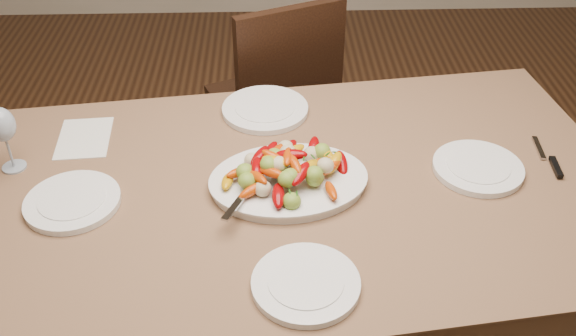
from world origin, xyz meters
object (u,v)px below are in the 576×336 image
(plate_right, at_px, (478,168))
(plate_far, at_px, (265,109))
(wine_glass, at_px, (5,137))
(dining_table, at_px, (288,283))
(chair_far, at_px, (270,101))
(serving_platter, at_px, (289,182))
(plate_left, at_px, (73,202))
(plate_near, at_px, (306,284))

(plate_right, bearing_deg, plate_far, 151.11)
(plate_right, distance_m, wine_glass, 1.29)
(dining_table, xyz_separation_m, plate_far, (-0.06, 0.38, 0.39))
(dining_table, bearing_deg, plate_far, 99.00)
(dining_table, bearing_deg, chair_far, 92.67)
(serving_platter, distance_m, plate_right, 0.53)
(chair_far, distance_m, wine_glass, 1.14)
(serving_platter, height_order, plate_left, serving_platter)
(plate_left, xyz_separation_m, plate_far, (0.50, 0.43, 0.00))
(dining_table, relative_size, serving_platter, 4.46)
(plate_right, height_order, plate_near, same)
(dining_table, bearing_deg, plate_right, 5.63)
(plate_right, xyz_separation_m, plate_far, (-0.59, 0.32, 0.00))
(serving_platter, xyz_separation_m, plate_left, (-0.56, -0.06, -0.00))
(plate_right, height_order, plate_far, same)
(dining_table, distance_m, plate_far, 0.54)
(plate_near, bearing_deg, plate_right, 39.48)
(dining_table, distance_m, plate_right, 0.66)
(plate_right, relative_size, plate_far, 0.92)
(chair_far, height_order, plate_near, chair_far)
(plate_left, height_order, plate_far, same)
(serving_platter, relative_size, wine_glass, 2.02)
(plate_left, bearing_deg, plate_far, 40.85)
(plate_near, bearing_deg, plate_left, 152.73)
(chair_far, xyz_separation_m, plate_right, (0.57, -0.86, 0.29))
(dining_table, distance_m, serving_platter, 0.39)
(chair_far, height_order, wine_glass, wine_glass)
(chair_far, bearing_deg, wine_glass, 24.58)
(dining_table, bearing_deg, serving_platter, 45.87)
(serving_platter, distance_m, wine_glass, 0.77)
(plate_far, bearing_deg, plate_left, -139.15)
(plate_far, bearing_deg, plate_right, -28.89)
(plate_left, bearing_deg, wine_glass, 140.58)
(serving_platter, bearing_deg, plate_left, -174.07)
(serving_platter, distance_m, plate_left, 0.56)
(serving_platter, bearing_deg, plate_right, 5.47)
(plate_far, xyz_separation_m, wine_glass, (-0.70, -0.27, 0.09))
(plate_left, height_order, wine_glass, wine_glass)
(dining_table, height_order, wine_glass, wine_glass)
(plate_far, bearing_deg, wine_glass, -159.07)
(plate_near, distance_m, wine_glass, 0.92)
(serving_platter, relative_size, plate_right, 1.67)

